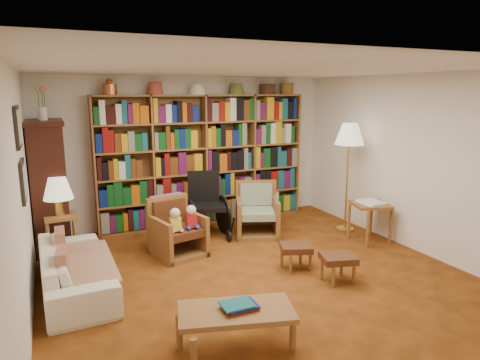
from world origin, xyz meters
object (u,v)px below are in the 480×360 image
armchair_leather (176,230)px  armchair_sage (255,214)px  wheelchair (207,207)px  floor_lamp (349,138)px  footstool_b (338,260)px  sofa (76,269)px  side_table_lamp (61,226)px  coffee_table (236,314)px  side_table_papers (370,210)px  footstool_a (296,249)px

armchair_leather → armchair_sage: (1.39, 0.33, -0.02)m
armchair_leather → wheelchair: bearing=39.9°
floor_lamp → footstool_b: size_ratio=3.71×
armchair_leather → sofa: bearing=-154.4°
sofa → armchair_leather: (1.37, 0.66, 0.07)m
side_table_lamp → armchair_leather: armchair_leather is taller
sofa → side_table_lamp: bearing=3.1°
floor_lamp → coffee_table: floor_lamp is taller
armchair_sage → footstool_b: armchair_sage is taller
armchair_leather → armchair_sage: armchair_sage is taller
coffee_table → footstool_b: bearing=24.4°
sofa → armchair_sage: size_ratio=1.98×
side_table_lamp → footstool_b: (2.98, -2.17, -0.18)m
armchair_sage → side_table_lamp: bearing=177.0°
armchair_sage → coffee_table: 3.18m
sofa → wheelchair: 2.37m
side_table_papers → armchair_sage: bearing=144.2°
sofa → side_table_papers: side_table_papers is taller
armchair_sage → floor_lamp: floor_lamp is taller
armchair_sage → side_table_papers: bearing=-35.8°
armchair_leather → side_table_papers: bearing=-14.1°
floor_lamp → sofa: bearing=-172.9°
sofa → side_table_papers: 4.21m
sofa → armchair_sage: bearing=-72.3°
footstool_b → footstool_a: bearing=116.4°
side_table_lamp → footstool_b: side_table_lamp is taller
coffee_table → floor_lamp: bearing=37.8°
side_table_lamp → footstool_a: (2.72, -1.64, -0.18)m
sofa → armchair_leather: armchair_leather is taller
armchair_sage → wheelchair: (-0.73, 0.22, 0.15)m
armchair_leather → footstool_a: armchair_leather is taller
side_table_lamp → side_table_papers: bearing=-15.4°
footstool_b → armchair_sage: bearing=93.4°
sofa → coffee_table: sofa is taller
side_table_lamp → armchair_sage: armchair_sage is taller
floor_lamp → footstool_b: (-1.32, -1.56, -1.24)m
armchair_leather → footstool_a: size_ratio=1.71×
sofa → coffee_table: (1.22, -1.79, 0.07)m
footstool_b → coffee_table: 1.83m
coffee_table → sofa: bearing=124.2°
sofa → armchair_sage: 2.93m
sofa → footstool_a: size_ratio=3.82×
floor_lamp → side_table_lamp: bearing=172.0°
floor_lamp → coffee_table: 3.96m
floor_lamp → footstool_a: (-1.58, -1.03, -1.25)m
coffee_table → footstool_a: bearing=42.4°
side_table_lamp → wheelchair: size_ratio=0.60×
side_table_lamp → armchair_sage: 2.87m
wheelchair → side_table_papers: 2.51m
footstool_a → side_table_lamp: bearing=148.8°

